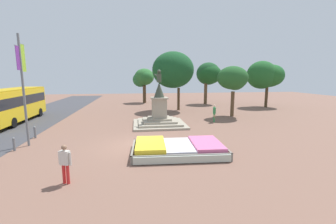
{
  "coord_description": "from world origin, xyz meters",
  "views": [
    {
      "loc": [
        0.12,
        -13.86,
        4.37
      ],
      "look_at": [
        2.51,
        2.73,
        1.68
      ],
      "focal_mm": 24.0,
      "sensor_mm": 36.0,
      "label": 1
    }
  ],
  "objects": [
    {
      "name": "banner_pole",
      "position": [
        -6.67,
        1.02,
        3.8
      ],
      "size": [
        0.14,
        1.21,
        6.86
      ],
      "color": "slate",
      "rests_on": "ground_plane"
    },
    {
      "name": "pedestrian_with_handbag",
      "position": [
        7.5,
        6.39,
        0.95
      ],
      "size": [
        0.3,
        0.72,
        1.69
      ],
      "color": "#338C4C",
      "rests_on": "ground_plane"
    },
    {
      "name": "park_tree_behind_statue",
      "position": [
        1.47,
        23.65,
        4.07
      ],
      "size": [
        3.5,
        3.56,
        5.6
      ],
      "color": "#4C3823",
      "rests_on": "ground_plane"
    },
    {
      "name": "ground_plane",
      "position": [
        0.0,
        0.0,
        0.0
      ],
      "size": [
        87.78,
        87.78,
        0.0
      ],
      "primitive_type": "plane",
      "color": "brown"
    },
    {
      "name": "city_bus",
      "position": [
        -11.35,
        9.03,
        1.84
      ],
      "size": [
        2.54,
        9.49,
        3.2
      ],
      "color": "gold",
      "rests_on": "ground_plane"
    },
    {
      "name": "statue_monument",
      "position": [
        2.17,
        5.89,
        0.89
      ],
      "size": [
        4.62,
        4.62,
        4.93
      ],
      "color": "#A09581",
      "rests_on": "ground_plane"
    },
    {
      "name": "park_tree_mid_canopy",
      "position": [
        4.74,
        14.3,
        5.17
      ],
      "size": [
        5.19,
        5.22,
        7.39
      ],
      "color": "#4C3823",
      "rests_on": "ground_plane"
    },
    {
      "name": "pedestrian_near_planter",
      "position": [
        -2.78,
        -4.7,
        0.95
      ],
      "size": [
        0.54,
        0.34,
        1.64
      ],
      "color": "red",
      "rests_on": "ground_plane"
    },
    {
      "name": "park_tree_far_right",
      "position": [
        10.53,
        9.13,
        4.09
      ],
      "size": [
        3.52,
        3.71,
        5.41
      ],
      "color": "brown",
      "rests_on": "ground_plane"
    },
    {
      "name": "park_tree_street_side",
      "position": [
        18.4,
        15.83,
        4.47
      ],
      "size": [
        5.25,
        4.06,
        6.47
      ],
      "color": "#4C3823",
      "rests_on": "ground_plane"
    },
    {
      "name": "flower_planter",
      "position": [
        2.44,
        -1.78,
        0.29
      ],
      "size": [
        5.39,
        3.54,
        0.68
      ],
      "color": "#38281C",
      "rests_on": "ground_plane"
    },
    {
      "name": "kerb_bollard_north",
      "position": [
        -7.04,
        2.86,
        0.45
      ],
      "size": [
        0.17,
        0.17,
        0.85
      ],
      "color": "slate",
      "rests_on": "ground_plane"
    },
    {
      "name": "kerb_bollard_mid_b",
      "position": [
        -7.04,
        0.03,
        0.43
      ],
      "size": [
        0.15,
        0.15,
        0.81
      ],
      "color": "slate",
      "rests_on": "ground_plane"
    },
    {
      "name": "park_tree_far_left",
      "position": [
        11.56,
        20.44,
        4.62
      ],
      "size": [
        3.86,
        3.84,
        6.49
      ],
      "color": "brown",
      "rests_on": "ground_plane"
    }
  ]
}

